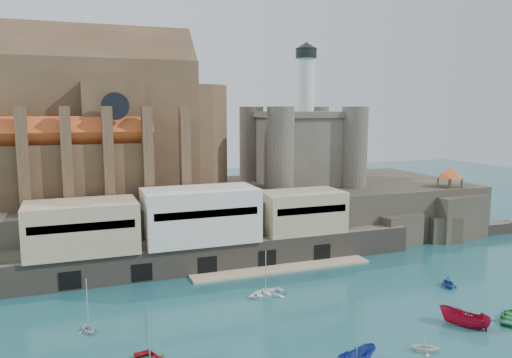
{
  "coord_description": "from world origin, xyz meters",
  "views": [
    {
      "loc": [
        -29.07,
        -52.99,
        25.7
      ],
      "look_at": [
        2.72,
        32.0,
        12.77
      ],
      "focal_mm": 35.0,
      "sensor_mm": 36.0,
      "label": 1
    }
  ],
  "objects": [
    {
      "name": "boat_5",
      "position": [
        13.82,
        -8.98,
        0.0
      ],
      "size": [
        3.11,
        3.13,
        5.94
      ],
      "primitive_type": "imported",
      "rotation": [
        0.0,
        0.0,
        3.7
      ],
      "color": "maroon",
      "rests_on": "ground"
    },
    {
      "name": "boat_7",
      "position": [
        21.34,
        2.23,
        0.0
      ],
      "size": [
        3.43,
        2.88,
        3.41
      ],
      "primitive_type": "imported",
      "rotation": [
        0.0,
        0.0,
        5.84
      ],
      "color": "navy",
      "rests_on": "ground"
    },
    {
      "name": "ground",
      "position": [
        0.0,
        0.0,
        0.0
      ],
      "size": [
        300.0,
        300.0,
        0.0
      ],
      "primitive_type": "plane",
      "color": "#17484E",
      "rests_on": "ground"
    },
    {
      "name": "castle_keep",
      "position": [
        16.08,
        41.08,
        18.31
      ],
      "size": [
        21.2,
        21.2,
        29.3
      ],
      "color": "#4C453B",
      "rests_on": "promontory"
    },
    {
      "name": "rock_outcrop",
      "position": [
        42.0,
        25.84,
        4.02
      ],
      "size": [
        14.5,
        10.5,
        8.7
      ],
      "color": "#2B2720",
      "rests_on": "ground"
    },
    {
      "name": "boat_1",
      "position": [
        5.37,
        -12.47,
        0.0
      ],
      "size": [
        2.75,
        3.11,
        3.07
      ],
      "primitive_type": "imported",
      "rotation": [
        0.0,
        0.0,
        1.03
      ],
      "color": "silver",
      "rests_on": "ground"
    },
    {
      "name": "boat_6",
      "position": [
        -4.67,
        8.42,
        0.0
      ],
      "size": [
        1.96,
        4.22,
        5.7
      ],
      "primitive_type": "imported",
      "rotation": [
        0.0,
        0.0,
        4.91
      ],
      "color": "white",
      "rests_on": "ground"
    },
    {
      "name": "church",
      "position": [
        -24.13,
        41.85,
        22.13
      ],
      "size": [
        47.0,
        25.93,
        30.51
      ],
      "color": "#4D3723",
      "rests_on": "promontory"
    },
    {
      "name": "boat_4",
      "position": [
        -28.1,
        5.12,
        0.0
      ],
      "size": [
        2.84,
        2.2,
        2.9
      ],
      "primitive_type": "imported",
      "rotation": [
        0.0,
        0.0,
        3.44
      ],
      "color": "silver",
      "rests_on": "ground"
    },
    {
      "name": "quay",
      "position": [
        -10.19,
        23.07,
        6.07
      ],
      "size": [
        70.0,
        12.0,
        13.05
      ],
      "color": "#60594D",
      "rests_on": "ground"
    },
    {
      "name": "pavilion",
      "position": [
        42.0,
        26.0,
        12.73
      ],
      "size": [
        6.4,
        6.4,
        5.4
      ],
      "color": "#4D3723",
      "rests_on": "rock_outcrop"
    },
    {
      "name": "promontory",
      "position": [
        -0.19,
        39.37,
        4.92
      ],
      "size": [
        100.0,
        36.0,
        10.0
      ],
      "color": "#2B2720",
      "rests_on": "ground"
    }
  ]
}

